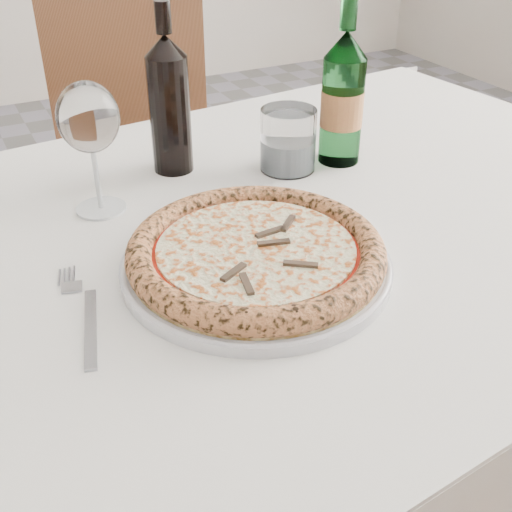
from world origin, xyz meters
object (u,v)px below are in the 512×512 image
(wine_glass, at_px, (88,121))
(tumbler, at_px, (288,144))
(beer_bottle, at_px, (343,98))
(wine_bottle, at_px, (169,103))
(dining_table, at_px, (224,284))
(plate, at_px, (256,264))
(pizza, at_px, (256,252))
(chair_far, at_px, (140,167))

(wine_glass, relative_size, tumbler, 1.88)
(beer_bottle, relative_size, wine_bottle, 1.02)
(dining_table, bearing_deg, plate, -90.00)
(dining_table, height_order, wine_bottle, wine_bottle)
(pizza, distance_m, beer_bottle, 0.37)
(dining_table, relative_size, wine_glass, 8.68)
(beer_bottle, bearing_deg, wine_glass, 179.02)
(dining_table, height_order, chair_far, chair_far)
(plate, relative_size, wine_glass, 1.77)
(tumbler, distance_m, beer_bottle, 0.11)
(pizza, bearing_deg, plate, 60.00)
(dining_table, distance_m, beer_bottle, 0.36)
(plate, height_order, pizza, pizza)
(chair_far, height_order, tumbler, chair_far)
(beer_bottle, bearing_deg, plate, -139.38)
(wine_glass, height_order, beer_bottle, beer_bottle)
(pizza, xyz_separation_m, tumbler, (0.18, 0.24, 0.02))
(beer_bottle, bearing_deg, wine_bottle, 160.60)
(pizza, distance_m, wine_glass, 0.29)
(wine_glass, bearing_deg, chair_far, 68.77)
(tumbler, bearing_deg, wine_glass, -179.64)
(wine_glass, bearing_deg, beer_bottle, -0.98)
(wine_glass, bearing_deg, dining_table, -47.97)
(chair_far, xyz_separation_m, beer_bottle, (0.16, -0.61, 0.33))
(tumbler, xyz_separation_m, beer_bottle, (0.09, -0.01, 0.06))
(dining_table, bearing_deg, beer_bottle, 26.11)
(pizza, xyz_separation_m, beer_bottle, (0.27, 0.23, 0.08))
(tumbler, xyz_separation_m, wine_bottle, (-0.16, 0.08, 0.07))
(tumbler, bearing_deg, pizza, -126.63)
(pizza, height_order, beer_bottle, beer_bottle)
(plate, bearing_deg, pizza, -120.00)
(chair_far, xyz_separation_m, plate, (-0.11, -0.85, 0.23))
(wine_bottle, bearing_deg, pizza, -92.87)
(plate, distance_m, pizza, 0.02)
(wine_glass, bearing_deg, wine_bottle, 30.28)
(dining_table, distance_m, tumbler, 0.26)
(beer_bottle, bearing_deg, tumbler, 174.56)
(dining_table, bearing_deg, wine_glass, 132.03)
(chair_far, xyz_separation_m, wine_bottle, (-0.09, -0.52, 0.33))
(dining_table, xyz_separation_m, chair_far, (0.11, 0.75, -0.14))
(dining_table, bearing_deg, tumbler, 38.29)
(beer_bottle, xyz_separation_m, wine_bottle, (-0.26, 0.09, 0.01))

